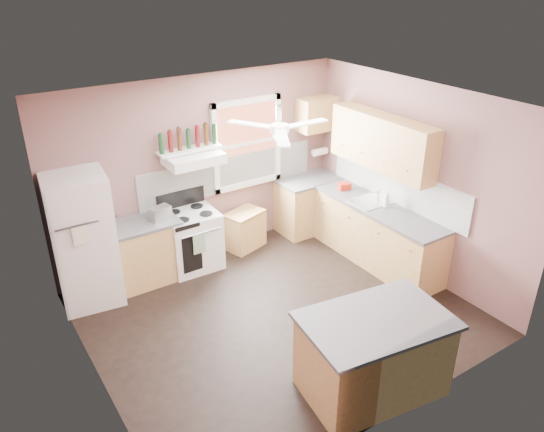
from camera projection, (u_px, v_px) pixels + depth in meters
floor at (278, 314)px, 6.77m from camera, size 4.50×4.50×0.00m
ceiling at (280, 105)px, 5.58m from camera, size 4.50×4.50×0.00m
wall_back at (201, 168)px, 7.69m from camera, size 4.50×0.05×2.70m
wall_right at (415, 179)px, 7.30m from camera, size 0.05×4.00×2.70m
wall_left at (82, 279)px, 5.05m from camera, size 0.05×4.00×2.70m
backsplash_back at (230, 174)px, 7.96m from camera, size 2.90×0.03×0.55m
backsplash_right at (396, 185)px, 7.59m from camera, size 0.03×2.60×0.55m
window_view at (246, 143)px, 7.92m from camera, size 1.00×0.02×1.20m
window_frame at (247, 144)px, 7.90m from camera, size 1.16×0.07×1.36m
refrigerator at (83, 240)px, 6.70m from camera, size 0.83×0.81×1.76m
base_cabinet_left at (146, 252)px, 7.33m from camera, size 0.90×0.60×0.86m
counter_left at (143, 223)px, 7.13m from camera, size 0.92×0.62×0.04m
toaster at (160, 213)px, 7.16m from camera, size 0.31×0.22×0.18m
stove at (192, 240)px, 7.65m from camera, size 0.76×0.67×0.86m
range_hood at (194, 159)px, 7.25m from camera, size 0.78×0.50×0.14m
bottle_shelf at (189, 149)px, 7.30m from camera, size 0.90×0.26×0.03m
cart at (245, 230)px, 8.22m from camera, size 0.68×0.54×0.59m
base_cabinet_corner at (309, 205)px, 8.72m from camera, size 1.00×0.60×0.86m
base_cabinet_right at (377, 236)px, 7.77m from camera, size 0.60×2.20×0.86m
counter_corner at (309, 180)px, 8.52m from camera, size 1.02×0.62×0.04m
counter_right at (379, 208)px, 7.57m from camera, size 0.62×2.22×0.04m
sink at (370, 202)px, 7.71m from camera, size 0.55×0.45×0.03m
faucet at (378, 195)px, 7.76m from camera, size 0.03×0.03×0.14m
upper_cabinet_right at (382, 142)px, 7.39m from camera, size 0.33×1.80×0.76m
upper_cabinet_corner at (317, 114)px, 8.27m from camera, size 0.60×0.33×0.52m
paper_towel at (320, 152)px, 8.64m from camera, size 0.26×0.12×0.12m
island at (373, 356)px, 5.42m from camera, size 1.50×1.07×0.86m
island_top at (377, 321)px, 5.23m from camera, size 1.59×1.16×0.04m
ceiling_fan_hub at (280, 128)px, 5.69m from camera, size 0.20×0.20×0.08m
soap_bottle at (387, 199)px, 7.50m from camera, size 0.11×0.11×0.25m
red_caddy at (345, 186)px, 8.11m from camera, size 0.21×0.16×0.10m
wine_bottles at (189, 138)px, 7.23m from camera, size 0.86×0.06×0.31m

